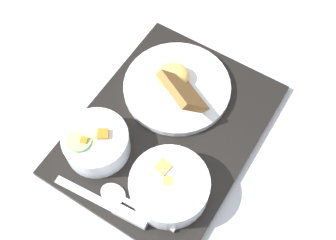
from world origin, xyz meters
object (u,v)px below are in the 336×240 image
(bowl_salad, at_px, (96,142))
(bowl_soup, at_px, (169,186))
(plate_main, at_px, (177,86))
(spoon, at_px, (126,201))
(knife, at_px, (121,211))

(bowl_salad, relative_size, bowl_soup, 0.87)
(bowl_salad, xyz_separation_m, bowl_soup, (0.02, -0.16, -0.00))
(plate_main, bearing_deg, bowl_soup, -146.39)
(bowl_salad, distance_m, plate_main, 0.20)
(bowl_salad, relative_size, plate_main, 0.56)
(spoon, bearing_deg, bowl_soup, -134.78)
(bowl_salad, xyz_separation_m, spoon, (-0.05, -0.11, -0.02))
(plate_main, xyz_separation_m, spoon, (-0.24, -0.07, -0.01))
(bowl_soup, relative_size, spoon, 0.92)
(bowl_salad, distance_m, bowl_soup, 0.16)
(bowl_soup, bearing_deg, bowl_salad, 96.04)
(plate_main, height_order, spoon, plate_main)
(plate_main, height_order, knife, plate_main)
(bowl_salad, height_order, knife, bowl_salad)
(bowl_soup, height_order, knife, bowl_soup)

